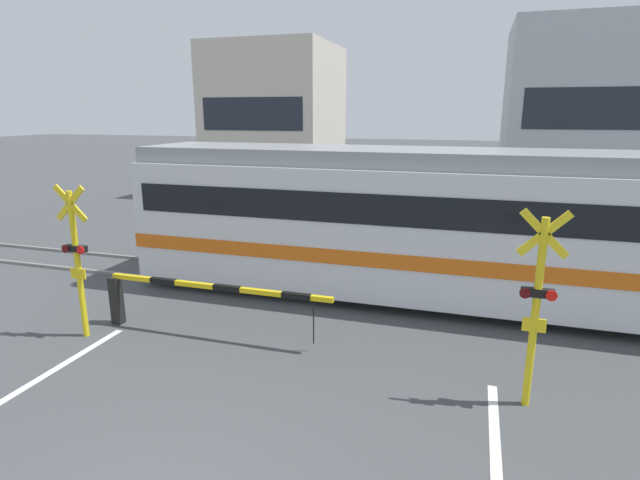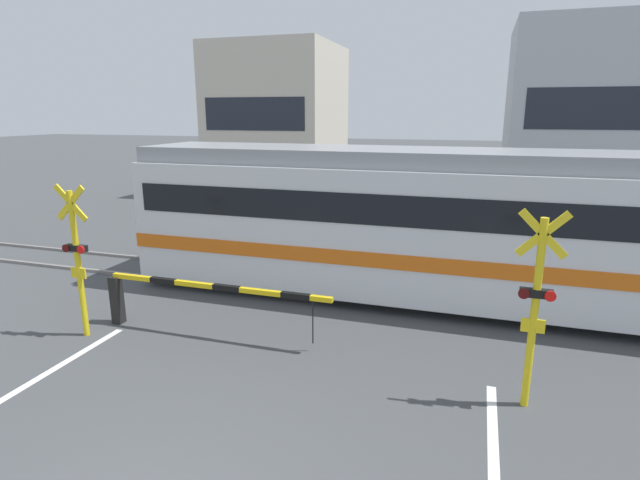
{
  "view_description": "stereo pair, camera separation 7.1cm",
  "coord_description": "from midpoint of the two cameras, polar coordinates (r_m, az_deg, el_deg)",
  "views": [
    {
      "loc": [
        2.99,
        -3.13,
        4.18
      ],
      "look_at": [
        0.0,
        6.53,
        1.6
      ],
      "focal_mm": 28.0,
      "sensor_mm": 36.0,
      "label": 1
    },
    {
      "loc": [
        3.06,
        -3.11,
        4.18
      ],
      "look_at": [
        0.0,
        6.53,
        1.6
      ],
      "focal_mm": 28.0,
      "sensor_mm": 36.0,
      "label": 2
    }
  ],
  "objects": [
    {
      "name": "building_left_of_street",
      "position": [
        26.79,
        -4.72,
        13.37
      ],
      "size": [
        5.97,
        5.96,
        7.52
      ],
      "color": "beige",
      "rests_on": "ground_plane"
    },
    {
      "name": "rail_track_far",
      "position": [
        12.91,
        3.11,
        -4.42
      ],
      "size": [
        50.0,
        0.1,
        0.08
      ],
      "color": "gray",
      "rests_on": "ground_plane"
    },
    {
      "name": "building_right_of_street",
      "position": [
        25.18,
        28.33,
        12.14
      ],
      "size": [
        6.61,
        5.96,
        7.91
      ],
      "color": "#B2B7BC",
      "rests_on": "ground_plane"
    },
    {
      "name": "crossing_signal_right",
      "position": [
        7.65,
        23.65,
        -6.54
      ],
      "size": [
        0.68,
        0.15,
        2.94
      ],
      "color": "yellow",
      "rests_on": "ground_plane"
    },
    {
      "name": "crossing_signal_left",
      "position": [
        10.32,
        -25.84,
        -1.55
      ],
      "size": [
        0.68,
        0.15,
        2.94
      ],
      "color": "yellow",
      "rests_on": "ground_plane"
    },
    {
      "name": "crossing_barrier_far",
      "position": [
        14.78,
        14.62,
        0.62
      ],
      "size": [
        4.67,
        0.2,
        1.08
      ],
      "color": "black",
      "rests_on": "ground_plane"
    },
    {
      "name": "crossing_barrier_near",
      "position": [
        10.1,
        -16.08,
        -5.83
      ],
      "size": [
        4.67,
        0.2,
        1.08
      ],
      "color": "black",
      "rests_on": "ground_plane"
    },
    {
      "name": "rail_track_near",
      "position": [
        11.61,
        1.32,
        -6.59
      ],
      "size": [
        50.0,
        0.1,
        0.08
      ],
      "color": "gray",
      "rests_on": "ground_plane"
    },
    {
      "name": "commuter_train",
      "position": [
        11.4,
        13.92,
        1.96
      ],
      "size": [
        14.13,
        2.7,
        3.42
      ],
      "color": "silver",
      "rests_on": "ground_plane"
    }
  ]
}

